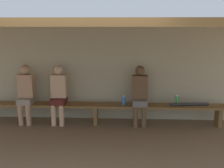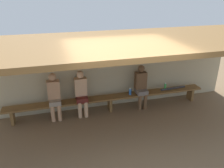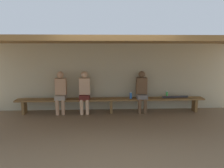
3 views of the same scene
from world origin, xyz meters
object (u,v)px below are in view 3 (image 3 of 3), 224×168
object	(u,v)px
water_bottle_green	(131,95)
baseball_bat	(175,97)
player_shirtless_tan	(85,91)
bench	(111,101)
player_in_red	(61,91)
player_in_white	(142,90)
water_bottle_blue	(167,94)

from	to	relation	value
water_bottle_green	baseball_bat	bearing A→B (deg)	0.30
water_bottle_green	player_shirtless_tan	bearing A→B (deg)	179.59
bench	water_bottle_green	size ratio (longest dim) A/B	29.36
player_in_red	water_bottle_green	size ratio (longest dim) A/B	6.53
water_bottle_green	baseball_bat	xyz separation A→B (m)	(1.45, 0.01, -0.06)
baseball_bat	player_shirtless_tan	bearing A→B (deg)	176.41
player_in_white	player_in_red	xyz separation A→B (m)	(-2.57, 0.00, 0.00)
player_in_white	water_bottle_blue	xyz separation A→B (m)	(0.83, 0.02, -0.16)
player_shirtless_tan	player_in_white	distance (m)	1.82
water_bottle_green	baseball_bat	world-z (taller)	water_bottle_green
bench	baseball_bat	xyz separation A→B (m)	(2.08, -0.00, 0.11)
player_in_red	water_bottle_blue	bearing A→B (deg)	0.40
water_bottle_blue	baseball_bat	bearing A→B (deg)	-5.80
player_in_red	baseball_bat	distance (m)	3.68
player_shirtless_tan	player_in_red	size ratio (longest dim) A/B	1.00
player_shirtless_tan	water_bottle_blue	bearing A→B (deg)	0.51
bench	player_in_white	distance (m)	1.04
player_shirtless_tan	water_bottle_green	size ratio (longest dim) A/B	6.53
player_in_red	water_bottle_green	xyz separation A→B (m)	(2.22, -0.01, -0.17)
player_shirtless_tan	water_bottle_blue	size ratio (longest dim) A/B	5.84
player_shirtless_tan	water_bottle_blue	xyz separation A→B (m)	(2.66, 0.02, -0.16)
player_shirtless_tan	player_in_white	world-z (taller)	same
player_shirtless_tan	water_bottle_green	world-z (taller)	player_shirtless_tan
bench	player_shirtless_tan	distance (m)	0.91
bench	baseball_bat	distance (m)	2.09
player_shirtless_tan	baseball_bat	bearing A→B (deg)	-0.06
bench	player_shirtless_tan	bearing A→B (deg)	179.79
player_shirtless_tan	player_in_red	distance (m)	0.75
player_in_white	water_bottle_green	world-z (taller)	player_in_white
water_bottle_blue	baseball_bat	xyz separation A→B (m)	(0.27, -0.03, -0.08)
water_bottle_green	water_bottle_blue	bearing A→B (deg)	1.67
bench	player_shirtless_tan	xyz separation A→B (m)	(-0.84, 0.00, 0.34)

